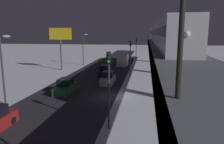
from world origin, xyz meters
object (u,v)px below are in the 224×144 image
object	(u,v)px
traffic_light_mid	(130,53)
commercial_billboard	(60,38)
sedan_black	(105,71)
sedan_silver	(108,79)
traffic_light_near	(109,79)
subway_train	(159,34)
box_truck	(123,60)
sedan_green	(65,87)
traffic_light_far	(136,46)
rail_signal	(183,5)

from	to	relation	value
traffic_light_mid	commercial_billboard	bearing A→B (deg)	-13.52
sedan_black	sedan_silver	distance (m)	6.76
sedan_black	commercial_billboard	distance (m)	12.71
sedan_black	traffic_light_near	world-z (taller)	traffic_light_near
subway_train	commercial_billboard	xyz separation A→B (m)	(20.75, 10.10, -0.84)
box_truck	traffic_light_mid	xyz separation A→B (m)	(-2.70, 13.05, 2.85)
sedan_black	sedan_green	world-z (taller)	same
subway_train	box_truck	world-z (taller)	subway_train
sedan_green	traffic_light_far	size ratio (longest dim) A/B	0.71
sedan_silver	traffic_light_near	bearing A→B (deg)	-79.59
rail_signal	sedan_silver	bearing A→B (deg)	-75.28
traffic_light_near	traffic_light_far	world-z (taller)	same
subway_train	sedan_silver	bearing A→B (deg)	67.61
sedan_silver	sedan_green	bearing A→B (deg)	-126.69
subway_train	sedan_black	world-z (taller)	subway_train
subway_train	traffic_light_far	bearing A→B (deg)	-58.47
sedan_black	traffic_light_far	distance (m)	24.58
sedan_black	box_truck	size ratio (longest dim) A/B	0.58
rail_signal	sedan_black	bearing A→B (deg)	-75.13
sedan_green	commercial_billboard	size ratio (longest dim) A/B	0.51
sedan_silver	traffic_light_far	world-z (taller)	traffic_light_far
sedan_silver	traffic_light_mid	bearing A→B (deg)	68.37
rail_signal	traffic_light_mid	world-z (taller)	rail_signal
commercial_billboard	sedan_green	bearing A→B (deg)	113.68
box_truck	traffic_light_near	size ratio (longest dim) A/B	1.16
box_truck	commercial_billboard	world-z (taller)	commercial_billboard
sedan_black	traffic_light_mid	bearing A→B (deg)	9.57
sedan_silver	traffic_light_near	size ratio (longest dim) A/B	0.69
sedan_black	sedan_silver	xyz separation A→B (m)	(-1.80, 6.52, 0.00)
traffic_light_mid	traffic_light_near	bearing A→B (deg)	90.00
box_truck	traffic_light_far	bearing A→B (deg)	-105.05
traffic_light_far	sedan_silver	bearing A→B (deg)	84.55
subway_train	rail_signal	distance (m)	46.78
rail_signal	sedan_green	bearing A→B (deg)	-59.83
box_truck	traffic_light_mid	world-z (taller)	traffic_light_mid
sedan_green	traffic_light_far	world-z (taller)	traffic_light_far
traffic_light_near	sedan_silver	bearing A→B (deg)	-79.59
rail_signal	box_truck	bearing A→B (deg)	-81.90
traffic_light_near	commercial_billboard	size ratio (longest dim) A/B	0.72
subway_train	traffic_light_mid	world-z (taller)	subway_train
sedan_silver	traffic_light_far	size ratio (longest dim) A/B	0.69
sedan_green	traffic_light_mid	world-z (taller)	traffic_light_mid
rail_signal	traffic_light_far	xyz separation A→B (m)	(3.86, -56.12, -4.42)
traffic_light_far	traffic_light_mid	bearing A→B (deg)	90.00
subway_train	box_truck	bearing A→B (deg)	4.42
sedan_green	traffic_light_near	size ratio (longest dim) A/B	0.71
subway_train	traffic_light_mid	distance (m)	15.27
sedan_green	sedan_silver	size ratio (longest dim) A/B	1.03
sedan_silver	box_truck	xyz separation A→B (m)	(-0.20, -20.37, 0.55)
traffic_light_mid	traffic_light_far	bearing A→B (deg)	-90.00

